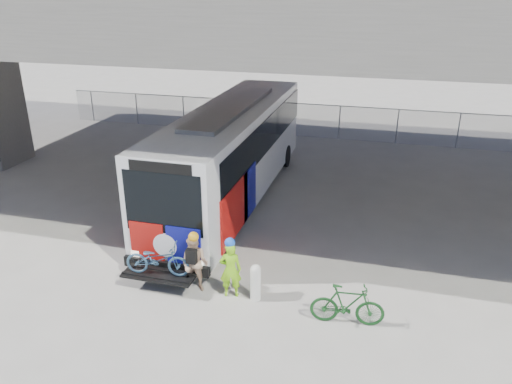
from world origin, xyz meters
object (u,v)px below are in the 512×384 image
at_px(bus, 232,147).
at_px(cyclist_hivis, 230,268).
at_px(cyclist_tan, 195,263).
at_px(bike_parked, 347,305).
at_px(bollard, 255,281).

xyz_separation_m(bus, cyclist_hivis, (1.97, -6.32, -1.27)).
distance_m(cyclist_hivis, cyclist_tan, 1.00).
height_order(cyclist_hivis, bike_parked, cyclist_hivis).
height_order(bus, bike_parked, bus).
bearing_deg(bollard, bus, 112.77).
bearing_deg(cyclist_hivis, cyclist_tan, -14.84).
xyz_separation_m(cyclist_tan, bike_parked, (4.11, -0.39, -0.29)).
relative_size(bus, cyclist_tan, 7.35).
xyz_separation_m(bus, bike_parked, (5.08, -6.72, -1.57)).
bearing_deg(bus, cyclist_hivis, -72.70).
relative_size(bollard, bike_parked, 0.58).
distance_m(bus, bike_parked, 8.57).
relative_size(bus, cyclist_hivis, 7.48).
xyz_separation_m(bus, cyclist_tan, (0.97, -6.33, -1.28)).
bearing_deg(cyclist_hivis, bus, -87.79).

